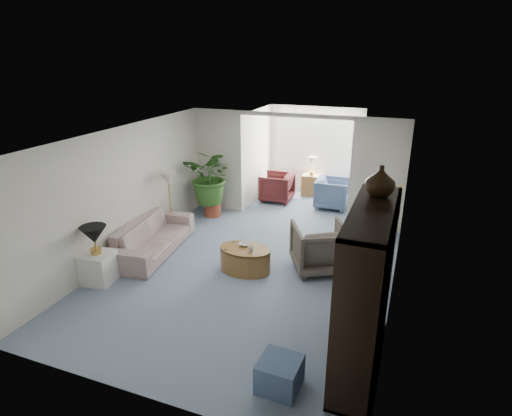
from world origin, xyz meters
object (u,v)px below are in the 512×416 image
at_px(end_table, 99,268).
at_px(floor_lamp, 168,178).
at_px(sofa, 153,236).
at_px(coffee_bowl, 245,244).
at_px(table_lamp, 94,235).
at_px(coffee_table, 245,259).
at_px(coffee_cup, 251,249).
at_px(sunroom_chair_blue, 333,193).
at_px(sunroom_chair_maroon, 277,187).
at_px(framed_picture, 399,206).
at_px(wingback_chair, 320,247).
at_px(ottoman, 280,374).
at_px(plant_pot, 213,209).
at_px(entertainment_cabinet, 366,291).
at_px(cabinet_urn, 380,181).
at_px(sunroom_table, 311,185).
at_px(side_table_dark, 360,252).

relative_size(end_table, floor_lamp, 1.51).
relative_size(sofa, coffee_bowl, 11.01).
distance_m(table_lamp, coffee_table, 2.64).
xyz_separation_m(coffee_table, coffee_bowl, (-0.05, 0.10, 0.25)).
height_order(end_table, coffee_cup, coffee_cup).
xyz_separation_m(table_lamp, sunroom_chair_blue, (3.04, 5.15, -0.51)).
height_order(sunroom_chair_blue, sunroom_chair_maroon, sunroom_chair_blue).
distance_m(coffee_bowl, sunroom_chair_blue, 3.88).
xyz_separation_m(framed_picture, wingback_chair, (-1.28, 0.86, -1.27)).
bearing_deg(ottoman, floor_lamp, 135.90).
height_order(floor_lamp, sunroom_chair_blue, floor_lamp).
height_order(plant_pot, sunroom_chair_blue, sunroom_chair_blue).
xyz_separation_m(framed_picture, sofa, (-4.54, 0.39, -1.37)).
height_order(coffee_table, coffee_bowl, coffee_bowl).
relative_size(coffee_table, entertainment_cabinet, 0.45).
bearing_deg(end_table, cabinet_urn, 0.58).
distance_m(end_table, wingback_chair, 3.91).
height_order(table_lamp, coffee_cup, table_lamp).
bearing_deg(entertainment_cabinet, plant_pot, 135.64).
bearing_deg(table_lamp, floor_lamp, 88.92).
bearing_deg(ottoman, coffee_cup, 118.72).
bearing_deg(entertainment_cabinet, framed_picture, 80.75).
bearing_deg(coffee_cup, table_lamp, -153.57).
bearing_deg(plant_pot, coffee_table, -51.69).
relative_size(end_table, cabinet_urn, 1.43).
relative_size(table_lamp, plant_pot, 1.10).
height_order(floor_lamp, sunroom_chair_maroon, floor_lamp).
bearing_deg(wingback_chair, framed_picture, 118.36).
height_order(coffee_table, sunroom_table, sunroom_table).
bearing_deg(wingback_chair, end_table, -0.03).
relative_size(ottoman, sunroom_chair_blue, 0.57).
height_order(framed_picture, wingback_chair, framed_picture).
bearing_deg(table_lamp, plant_pot, 83.18).
height_order(side_table_dark, entertainment_cabinet, entertainment_cabinet).
bearing_deg(coffee_table, plant_pot, 128.31).
bearing_deg(coffee_bowl, floor_lamp, 156.57).
height_order(floor_lamp, cabinet_urn, cabinet_urn).
xyz_separation_m(coffee_table, sunroom_chair_blue, (0.83, 3.87, 0.16)).
distance_m(sofa, coffee_cup, 2.18).
bearing_deg(end_table, ottoman, -18.52).
bearing_deg(entertainment_cabinet, sofa, 157.29).
xyz_separation_m(floor_lamp, wingback_chair, (3.42, -0.48, -0.82)).
xyz_separation_m(sofa, side_table_dark, (3.96, 0.77, -0.00)).
xyz_separation_m(floor_lamp, sunroom_chair_maroon, (1.50, 2.86, -0.88)).
xyz_separation_m(table_lamp, wingback_chair, (3.46, 1.82, -0.46)).
relative_size(end_table, coffee_cup, 5.20).
bearing_deg(coffee_cup, sunroom_chair_blue, 80.36).
bearing_deg(end_table, wingback_chair, 27.75).
xyz_separation_m(side_table_dark, entertainment_cabinet, (0.35, -2.57, 0.73)).
distance_m(floor_lamp, coffee_cup, 2.68).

